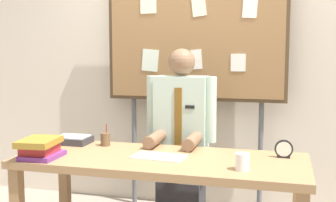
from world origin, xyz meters
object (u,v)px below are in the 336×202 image
(person, at_px, (181,149))
(desk_clock, at_px, (284,150))
(desk, at_px, (161,170))
(pen_holder, at_px, (105,139))
(paper_tray, at_px, (73,140))
(open_notebook, at_px, (159,157))
(coffee_mug, at_px, (242,162))
(bulletin_board, at_px, (195,36))
(book_stack, at_px, (40,148))

(person, relative_size, desk_clock, 12.42)
(desk, bearing_deg, desk_clock, 13.86)
(desk_clock, height_order, pen_holder, pen_holder)
(desk_clock, relative_size, paper_tray, 0.45)
(open_notebook, distance_m, pen_holder, 0.54)
(open_notebook, xyz_separation_m, coffee_mug, (0.55, -0.16, 0.04))
(person, height_order, paper_tray, person)
(desk, bearing_deg, person, 90.00)
(coffee_mug, bearing_deg, open_notebook, 163.71)
(person, bearing_deg, open_notebook, -90.83)
(desk, xyz_separation_m, coffee_mug, (0.54, -0.18, 0.14))
(desk_clock, distance_m, coffee_mug, 0.44)
(coffee_mug, bearing_deg, bulletin_board, 113.47)
(paper_tray, bearing_deg, open_notebook, -18.53)
(open_notebook, bearing_deg, paper_tray, 161.47)
(open_notebook, bearing_deg, book_stack, -164.44)
(desk, relative_size, coffee_mug, 18.80)
(desk_clock, height_order, paper_tray, desk_clock)
(person, bearing_deg, desk, -90.00)
(book_stack, xyz_separation_m, paper_tray, (-0.01, 0.46, -0.04))
(desk_clock, xyz_separation_m, paper_tray, (-1.53, 0.04, -0.03))
(book_stack, bearing_deg, paper_tray, 91.14)
(person, xyz_separation_m, book_stack, (-0.75, -0.79, 0.13))
(book_stack, bearing_deg, desk_clock, 15.32)
(bulletin_board, height_order, pen_holder, bulletin_board)
(book_stack, height_order, desk_clock, book_stack)
(bulletin_board, bearing_deg, coffee_mug, -66.53)
(book_stack, xyz_separation_m, coffee_mug, (1.29, 0.05, -0.02))
(coffee_mug, bearing_deg, desk_clock, 58.12)
(desk, xyz_separation_m, paper_tray, (-0.76, 0.23, 0.11))
(book_stack, bearing_deg, pen_holder, 60.00)
(book_stack, bearing_deg, open_notebook, 15.56)
(pen_holder, height_order, paper_tray, pen_holder)
(desk, xyz_separation_m, book_stack, (-0.75, -0.23, 0.15))
(desk, relative_size, desk_clock, 15.97)
(pen_holder, bearing_deg, desk_clock, -1.49)
(desk, xyz_separation_m, person, (0.00, 0.57, 0.02))
(paper_tray, bearing_deg, pen_holder, -1.61)
(pen_holder, bearing_deg, bulletin_board, 59.91)
(open_notebook, xyz_separation_m, desk_clock, (0.78, 0.21, 0.05))
(open_notebook, distance_m, desk_clock, 0.81)
(bulletin_board, distance_m, desk_clock, 1.40)
(desk, height_order, bulletin_board, bulletin_board)
(open_notebook, bearing_deg, desk_clock, 15.09)
(open_notebook, distance_m, paper_tray, 0.79)
(bulletin_board, relative_size, paper_tray, 8.43)
(bulletin_board, bearing_deg, desk, -89.99)
(desk_clock, distance_m, pen_holder, 1.26)
(bulletin_board, distance_m, open_notebook, 1.36)
(coffee_mug, bearing_deg, book_stack, -177.99)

